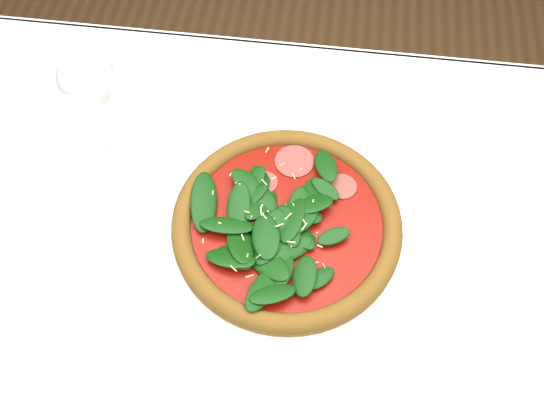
# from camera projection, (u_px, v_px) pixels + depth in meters

# --- Properties ---
(dining_table) EXTENTS (1.21, 0.81, 0.75)m
(dining_table) POSITION_uv_depth(u_px,v_px,m) (308.00, 307.00, 0.84)
(dining_table) COLOR white
(dining_table) RESTS_ON ground
(plate) EXTENTS (0.34, 0.34, 0.01)m
(plate) POSITION_uv_depth(u_px,v_px,m) (286.00, 229.00, 0.78)
(plate) COLOR white
(plate) RESTS_ON dining_table
(pizza) EXTENTS (0.38, 0.38, 0.04)m
(pizza) POSITION_uv_depth(u_px,v_px,m) (287.00, 222.00, 0.76)
(pizza) COLOR olive
(pizza) RESTS_ON plate
(wine_glass) EXTENTS (0.08, 0.08, 0.18)m
(wine_glass) POSITION_uv_depth(u_px,v_px,m) (89.00, 87.00, 0.74)
(wine_glass) COLOR white
(wine_glass) RESTS_ON dining_table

